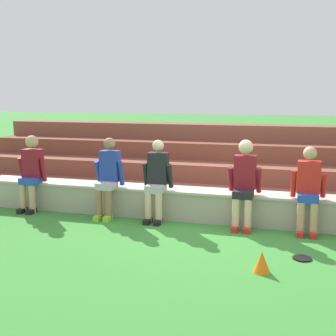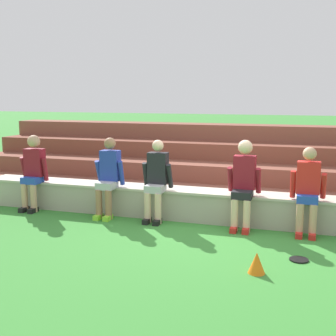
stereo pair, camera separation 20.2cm
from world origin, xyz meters
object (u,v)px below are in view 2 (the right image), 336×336
Objects in this scene: person_far_left at (33,170)px; person_right_of_center at (244,181)px; person_center at (156,179)px; frisbee at (299,260)px; sports_cone at (257,263)px; person_far_right at (308,189)px; person_left_of_center at (108,175)px.

person_far_left is 0.98× the size of person_right_of_center.
frisbee is at bearing -26.61° from person_center.
person_right_of_center is 5.44× the size of sports_cone.
person_right_of_center reaches higher than frisbee.
person_far_right is at bearing -1.95° from person_right_of_center.
frisbee is at bearing 50.94° from sports_cone.
person_center is at bearing -179.05° from person_right_of_center.
frisbee is at bearing -93.31° from person_far_right.
frisbee is at bearing -20.00° from person_left_of_center.
person_left_of_center is 1.03× the size of person_far_right.
person_center is at bearing 179.78° from person_far_right.
person_right_of_center reaches higher than person_center.
person_far_left is at bearing -179.68° from person_left_of_center.
person_center reaches higher than person_far_right.
sports_cone reaches higher than frisbee.
person_far_left is at bearing -179.99° from person_far_right.
person_far_left is at bearing -179.49° from person_right_of_center.
person_center is 1.02× the size of person_far_right.
person_center is 1.43m from person_right_of_center.
sports_cone is (0.42, -1.76, -0.62)m from person_right_of_center.
person_center is at bearing 136.81° from sports_cone.
frisbee is (0.89, -1.19, -0.74)m from person_right_of_center.
person_center is at bearing 153.39° from frisbee.
person_left_of_center is 0.98× the size of person_right_of_center.
person_left_of_center is 0.87m from person_center.
person_center is at bearing 0.24° from person_far_left.
person_center is 5.55× the size of frisbee.
person_left_of_center reaches higher than frisbee.
person_center is at bearing 0.10° from person_left_of_center.
person_left_of_center is (1.49, 0.01, -0.02)m from person_far_left.
person_left_of_center reaches higher than person_far_right.
person_far_right reaches higher than frisbee.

